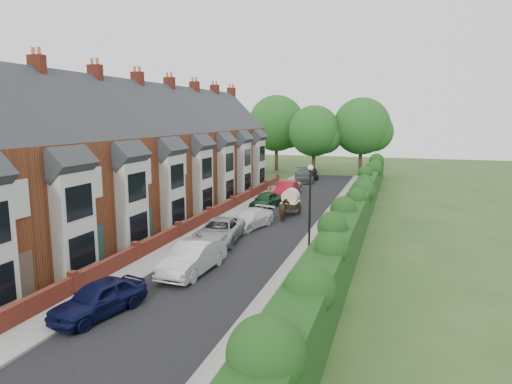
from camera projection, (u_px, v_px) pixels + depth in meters
ground at (228, 271)px, 23.22m from camera, size 140.00×140.00×0.00m
road at (275, 223)px, 33.71m from camera, size 6.00×58.00×0.02m
pavement_hedge_side at (330, 226)px, 32.49m from camera, size 2.20×58.00×0.12m
pavement_house_side at (226, 219)px, 34.85m from camera, size 1.70×58.00×0.12m
kerb_hedge_side at (316, 225)px, 32.80m from camera, size 0.18×58.00×0.13m
kerb_house_side at (236, 219)px, 34.61m from camera, size 0.18×58.00×0.13m
hedge at (357, 207)px, 31.70m from camera, size 2.10×58.00×2.85m
terrace_row at (142, 160)px, 35.11m from camera, size 9.05×40.50×11.50m
garden_wall_row at (209, 216)px, 34.14m from camera, size 0.35×40.35×1.10m
lamppost at (310, 198)px, 25.43m from camera, size 0.32×0.32×5.16m
tree_far_left at (317, 132)px, 60.77m from camera, size 7.14×6.80×9.29m
tree_far_right at (364, 128)px, 60.75m from camera, size 7.98×7.60×10.31m
tree_far_back at (279, 125)px, 65.21m from camera, size 8.40×8.00×10.82m
car_navy at (99, 298)px, 18.00m from camera, size 2.56×4.38×1.40m
car_silver_a at (193, 258)px, 22.87m from camera, size 1.91×4.83×1.56m
car_silver_b at (220, 231)px, 28.54m from camera, size 2.96×5.43×1.45m
car_white at (249, 219)px, 32.09m from camera, size 2.98×4.93×1.34m
car_green at (265, 200)px, 39.07m from camera, size 2.08×4.23×1.39m
car_red at (286, 190)px, 44.15m from camera, size 1.77×4.71×1.54m
car_beige at (284, 187)px, 46.38m from camera, size 2.90×5.29×1.40m
car_grey at (304, 175)px, 55.00m from camera, size 3.36×5.57×1.51m
car_black at (311, 173)px, 57.60m from camera, size 2.55×4.61×1.48m
horse at (284, 210)px, 34.50m from camera, size 1.29×2.00×1.56m
horse_cart at (291, 200)px, 36.30m from camera, size 1.34×2.95×2.13m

